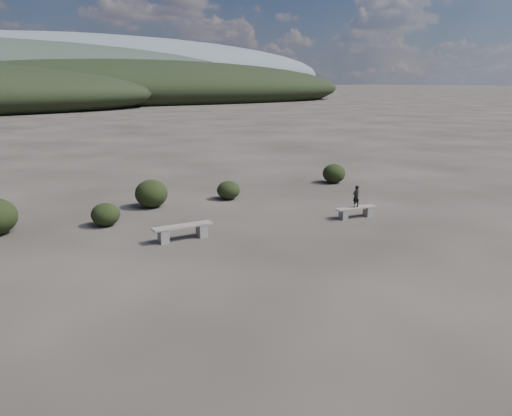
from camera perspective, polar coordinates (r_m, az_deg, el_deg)
ground at (r=13.79m, az=8.82°, el=-7.33°), size 1200.00×1200.00×0.00m
bench_left at (r=16.45m, az=-8.36°, el=-2.61°), size 2.02×0.55×0.50m
bench_right at (r=19.29m, az=11.34°, el=-0.37°), size 1.71×0.60×0.42m
seated_person at (r=19.14m, az=11.36°, el=1.31°), size 0.31×0.20×0.84m
shrub_a at (r=18.63m, az=-16.83°, el=-0.72°), size 1.01×1.01×0.83m
shrub_b at (r=20.89m, az=-11.87°, el=1.62°), size 1.34×1.34×1.14m
shrub_c at (r=21.92m, az=-3.17°, el=2.05°), size 1.01×1.01×0.81m
shrub_e at (r=25.77m, az=8.90°, el=3.92°), size 1.16×1.16×0.96m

